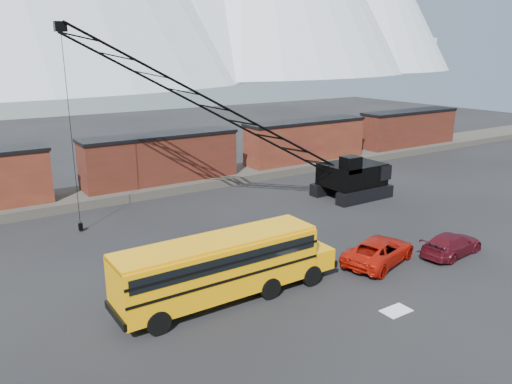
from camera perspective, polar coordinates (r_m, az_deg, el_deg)
ground at (r=26.88m, az=8.52°, el=-10.10°), size 160.00×160.00×0.00m
gravel_berm at (r=44.50m, az=-10.65°, el=0.79°), size 120.00×5.00×0.70m
boxcar_mid at (r=43.95m, az=-10.80°, el=3.83°), size 13.70×3.10×4.17m
boxcar_east_near at (r=52.10m, az=5.67°, el=5.88°), size 13.70×3.10×4.17m
boxcar_east_far at (r=63.32m, az=17.09°, el=7.02°), size 13.70×3.10×4.17m
snow_patch at (r=24.75m, az=15.73°, el=-12.93°), size 1.40×0.90×0.02m
school_bus at (r=24.16m, az=-3.60°, el=-8.34°), size 11.65×2.65×3.19m
red_pickup at (r=29.36m, az=13.90°, el=-6.55°), size 5.74×3.82×1.47m
maroon_suv at (r=31.83m, az=21.47°, el=-5.57°), size 4.73×2.30×1.32m
crawler_crane at (r=35.77m, az=-3.91°, el=9.18°), size 24.34×6.40×13.60m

